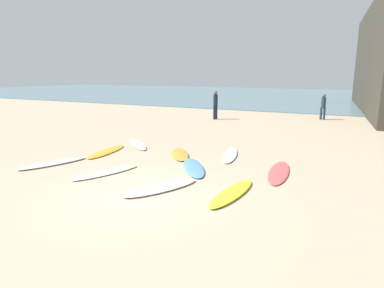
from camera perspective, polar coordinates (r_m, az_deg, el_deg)
The scene contains 14 objects.
ground_plane at distance 8.04m, azimuth -9.34°, elevation -9.01°, with size 120.00×120.00×0.00m, color tan.
ocean_water at distance 45.14m, azimuth 20.80°, elevation 7.88°, with size 120.00×40.00×0.08m, color slate.
surfboard_0 at distance 11.74m, azimuth -2.17°, elevation -1.78°, with size 0.60×1.91×0.09m, color orange.
surfboard_1 at distance 11.48m, azimuth -23.25°, elevation -3.13°, with size 0.48×2.22×0.09m, color white.
surfboard_2 at distance 11.74m, azimuth 6.71°, elevation -1.89°, with size 0.49×2.37×0.08m, color silver.
surfboard_3 at distance 10.00m, azimuth 15.07°, elevation -4.81°, with size 0.57×2.52×0.06m, color #DF5452.
surfboard_4 at distance 13.63m, azimuth -9.59°, elevation 0.03°, with size 0.49×2.49×0.09m, color #F6DCCF.
surfboard_5 at distance 8.07m, azimuth 7.08°, elevation -8.53°, with size 0.52×2.25×0.09m, color yellow.
surfboard_6 at distance 9.95m, azimuth -14.88°, elevation -4.86°, with size 0.50×2.13×0.07m, color silver.
surfboard_7 at distance 10.09m, azimuth 0.28°, elevation -4.13°, with size 0.59×2.20×0.09m, color #5695D7.
surfboard_8 at distance 12.58m, azimuth -14.82°, elevation -1.29°, with size 0.59×2.30×0.07m, color orange.
surfboard_9 at distance 8.38m, azimuth -5.42°, elevation -7.67°, with size 0.58×2.14×0.09m, color white.
beachgoer_near at distance 21.01m, azimuth 4.15°, elevation 7.16°, with size 0.35×0.35×1.83m.
beachgoer_mid at distance 22.44m, azimuth 22.12°, elevation 6.32°, with size 0.34×0.33×1.64m.
Camera 1 is at (4.43, -6.05, 2.90)m, focal length 30.27 mm.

